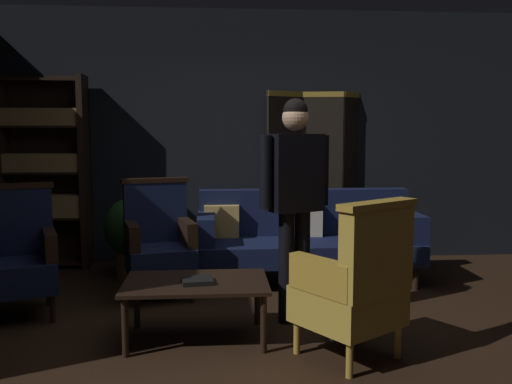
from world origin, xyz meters
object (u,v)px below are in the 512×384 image
Objects in this scene: potted_plant at (130,232)px; armchair_wing_left at (17,255)px; bookshelf at (45,170)px; velvet_couch at (307,235)px; standing_figure at (295,189)px; folding_screen at (356,173)px; armchair_wing_right at (159,241)px; armchair_gilt_accent at (356,285)px; book_black_cloth at (197,281)px; coffee_table at (196,288)px.

armchair_wing_left is at bearing -123.09° from potted_plant.
velvet_couch is (2.70, -0.74, -0.60)m from bookshelf.
folding_screen is at bearing 64.21° from standing_figure.
armchair_wing_right is at bearing -147.25° from folding_screen.
bookshelf is at bearing 135.55° from armchair_gilt_accent.
bookshelf reaches higher than standing_figure.
bookshelf reaches higher than velvet_couch.
book_black_cloth is at bearing -53.60° from bookshelf.
standing_figure is at bearing -43.80° from potted_plant.
velvet_couch is at bearing 89.73° from armchair_gilt_accent.
bookshelf is at bearing 126.40° from book_black_cloth.
armchair_gilt_accent is at bearing -23.02° from armchair_wing_left.
standing_figure is at bearing -115.79° from folding_screen.
bookshelf reaches higher than coffee_table.
book_black_cloth is (-1.02, -1.54, -0.02)m from velvet_couch.
armchair_wing_right is 0.61× the size of standing_figure.
book_black_cloth is at bearing -25.21° from armchair_wing_left.
armchair_gilt_accent is 1.30× the size of potted_plant.
standing_figure reaches higher than velvet_couch.
armchair_wing_right is (-1.39, 1.49, 0.00)m from armchair_gilt_accent.
armchair_wing_right is 1.19m from book_black_cloth.
armchair_gilt_accent is 1.08m from book_black_cloth.
bookshelf is 2.57× the size of potted_plant.
folding_screen reaches higher than velvet_couch.
coffee_table is 1.14m from armchair_wing_right.
bookshelf is at bearing 138.58° from armchair_wing_right.
bookshelf is at bearing 152.07° from potted_plant.
armchair_wing_right is at bearing 132.95° from armchair_gilt_accent.
velvet_couch is at bearing 16.37° from armchair_wing_right.
standing_figure is at bearing -38.27° from bookshelf.
bookshelf is 3.81m from armchair_gilt_accent.
potted_plant is (-1.74, 2.13, -0.03)m from armchair_gilt_accent.
armchair_gilt_accent is 2.04m from armchair_wing_right.
potted_plant is at bearing 118.48° from armchair_wing_right.
armchair_gilt_accent reaches higher than coffee_table.
potted_plant is (-0.35, 0.64, -0.03)m from armchair_wing_right.
standing_figure reaches higher than armchair_wing_right.
armchair_wing_left is at bearing -157.07° from armchair_wing_right.
folding_screen reaches higher than coffee_table.
velvet_couch is 1.25× the size of standing_figure.
coffee_table is at bearing -53.16° from bookshelf.
velvet_couch is at bearing 55.20° from coffee_table.
folding_screen is at bearing 54.93° from book_black_cloth.
armchair_wing_right is 5.03× the size of book_black_cloth.
armchair_wing_left is (-1.43, 0.63, 0.12)m from coffee_table.
armchair_wing_right is (1.06, 0.45, 0.00)m from armchair_wing_left.
book_black_cloth is (-1.75, -2.49, -0.55)m from folding_screen.
folding_screen is at bearing 75.56° from armchair_gilt_accent.
bookshelf is at bearing -176.41° from folding_screen.
standing_figure is at bearing 111.03° from armchair_gilt_accent.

